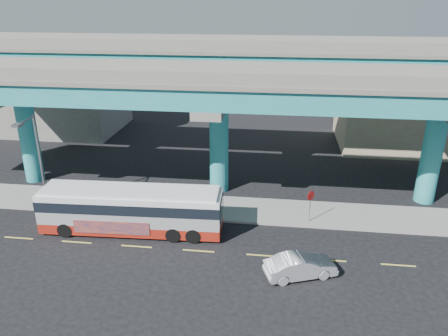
# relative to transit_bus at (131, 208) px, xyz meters

# --- Properties ---
(ground) EXTENTS (120.00, 120.00, 0.00)m
(ground) POSITION_rel_transit_bus_xyz_m (4.83, -1.58, -1.70)
(ground) COLOR black
(ground) RESTS_ON ground
(sidewalk) EXTENTS (70.00, 4.00, 0.15)m
(sidewalk) POSITION_rel_transit_bus_xyz_m (4.83, 3.92, -1.62)
(sidewalk) COLOR gray
(sidewalk) RESTS_ON ground
(lane_markings) EXTENTS (58.00, 0.12, 0.01)m
(lane_markings) POSITION_rel_transit_bus_xyz_m (4.83, -1.88, -1.69)
(lane_markings) COLOR #D8C64C
(lane_markings) RESTS_ON ground
(viaduct) EXTENTS (52.00, 12.40, 11.70)m
(viaduct) POSITION_rel_transit_bus_xyz_m (4.83, 7.52, 7.44)
(viaduct) COLOR teal
(viaduct) RESTS_ON ground
(building_beige) EXTENTS (14.00, 10.23, 7.00)m
(building_beige) POSITION_rel_transit_bus_xyz_m (22.83, 21.40, 1.81)
(building_beige) COLOR tan
(building_beige) RESTS_ON ground
(building_concrete) EXTENTS (12.00, 10.00, 9.00)m
(building_concrete) POSITION_rel_transit_bus_xyz_m (-15.17, 22.42, 2.80)
(building_concrete) COLOR gray
(building_concrete) RESTS_ON ground
(transit_bus) EXTENTS (12.18, 3.10, 3.10)m
(transit_bus) POSITION_rel_transit_bus_xyz_m (0.00, 0.00, 0.00)
(transit_bus) COLOR maroon
(transit_bus) RESTS_ON ground
(sedan) EXTENTS (4.06, 4.99, 1.34)m
(sedan) POSITION_rel_transit_bus_xyz_m (11.01, -3.72, -1.03)
(sedan) COLOR #A9A9AE
(sedan) RESTS_ON ground
(parked_car) EXTENTS (2.81, 4.40, 1.33)m
(parked_car) POSITION_rel_transit_bus_xyz_m (-4.96, 3.97, -0.88)
(parked_car) COLOR #2E2E33
(parked_car) RESTS_ON sidewalk
(street_lamp) EXTENTS (0.50, 2.35, 7.09)m
(street_lamp) POSITION_rel_transit_bus_xyz_m (-7.40, 1.88, 3.10)
(street_lamp) COLOR gray
(street_lamp) RESTS_ON sidewalk
(stop_sign) EXTENTS (0.51, 0.52, 2.34)m
(stop_sign) POSITION_rel_transit_bus_xyz_m (11.82, 2.60, 0.12)
(stop_sign) COLOR gray
(stop_sign) RESTS_ON sidewalk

